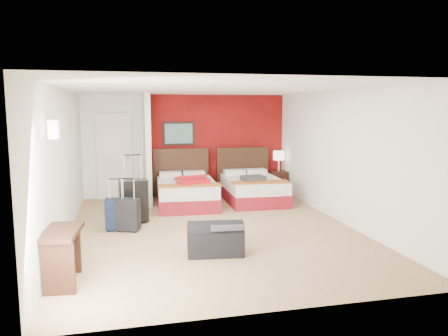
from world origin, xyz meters
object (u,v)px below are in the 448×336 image
object	(u,v)px
red_suitcase_open	(192,180)
suitcase_charcoal	(129,216)
bed_left	(187,194)
nightstand	(278,182)
desk	(62,257)
duffel_bag	(215,241)
table_lamp	(279,161)
suitcase_navy	(117,215)
suitcase_black	(134,202)
bed_right	(253,190)

from	to	relation	value
red_suitcase_open	suitcase_charcoal	distance (m)	2.21
bed_left	red_suitcase_open	distance (m)	0.36
nightstand	desk	xyz separation A→B (m)	(-4.58, -4.77, 0.05)
duffel_bag	desk	distance (m)	2.17
table_lamp	red_suitcase_open	bearing A→B (deg)	-158.85
table_lamp	suitcase_navy	size ratio (longest dim) A/B	0.93
table_lamp	suitcase_black	xyz separation A→B (m)	(-3.66, -2.01, -0.44)
suitcase_charcoal	duffel_bag	distance (m)	1.98
bed_left	suitcase_black	size ratio (longest dim) A/B	2.30
bed_right	nightstand	distance (m)	1.17
bed_left	table_lamp	bearing A→B (deg)	21.47
desk	nightstand	bearing A→B (deg)	51.49
table_lamp	duffel_bag	xyz separation A→B (m)	(-2.51, -4.14, -0.63)
table_lamp	suitcase_charcoal	xyz separation A→B (m)	(-3.76, -2.60, -0.56)
bed_right	red_suitcase_open	world-z (taller)	red_suitcase_open
nightstand	duffel_bag	bearing A→B (deg)	-113.77
red_suitcase_open	desk	xyz separation A→B (m)	(-2.21, -3.85, -0.26)
bed_left	suitcase_charcoal	world-z (taller)	suitcase_charcoal
suitcase_navy	suitcase_charcoal	bearing A→B (deg)	-21.69
red_suitcase_open	nightstand	size ratio (longest dim) A/B	1.51
bed_right	bed_left	bearing A→B (deg)	-176.06
suitcase_navy	suitcase_black	bearing A→B (deg)	63.48
red_suitcase_open	suitcase_charcoal	xyz separation A→B (m)	(-1.39, -1.68, -0.33)
desk	suitcase_black	bearing A→B (deg)	76.84
bed_left	red_suitcase_open	size ratio (longest dim) A/B	2.07
red_suitcase_open	nightstand	distance (m)	2.56
suitcase_navy	duffel_bag	distance (m)	2.19
bed_left	suitcase_charcoal	xyz separation A→B (m)	(-1.29, -1.78, 0.00)
suitcase_black	suitcase_charcoal	xyz separation A→B (m)	(-0.10, -0.59, -0.12)
bed_right	duffel_bag	size ratio (longest dim) A/B	2.19
bed_right	suitcase_black	size ratio (longest dim) A/B	2.27
table_lamp	suitcase_charcoal	bearing A→B (deg)	-145.32
suitcase_navy	red_suitcase_open	bearing A→B (deg)	50.04
suitcase_charcoal	suitcase_navy	xyz separation A→B (m)	(-0.20, 0.10, -0.00)
bed_right	table_lamp	bearing A→B (deg)	41.53
red_suitcase_open	suitcase_navy	size ratio (longest dim) A/B	1.61
bed_left	table_lamp	distance (m)	2.66
bed_right	red_suitcase_open	size ratio (longest dim) A/B	2.05
suitcase_black	red_suitcase_open	bearing A→B (deg)	35.44
bed_right	desk	distance (m)	5.45
bed_right	suitcase_navy	size ratio (longest dim) A/B	3.30
suitcase_navy	desk	size ratio (longest dim) A/B	0.66
bed_right	suitcase_charcoal	bearing A→B (deg)	-145.60
desk	suitcase_charcoal	bearing A→B (deg)	74.60
bed_left	duffel_bag	distance (m)	3.33
suitcase_black	suitcase_navy	xyz separation A→B (m)	(-0.30, -0.49, -0.12)
desk	duffel_bag	bearing A→B (deg)	22.25
table_lamp	desk	distance (m)	6.63
red_suitcase_open	suitcase_charcoal	world-z (taller)	red_suitcase_open
bed_left	nightstand	xyz separation A→B (m)	(2.47, 0.82, 0.02)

